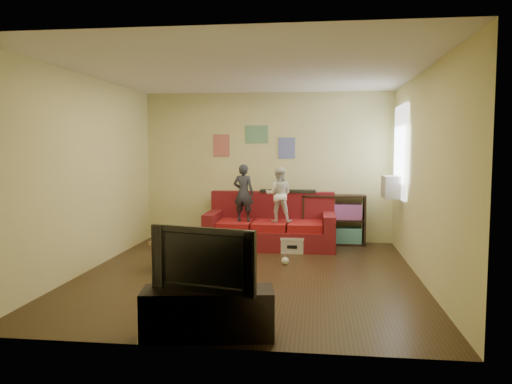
# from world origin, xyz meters

# --- Properties ---
(room_shell) EXTENTS (4.52, 5.02, 2.72)m
(room_shell) POSITION_xyz_m (0.00, 0.00, 1.35)
(room_shell) COLOR #382716
(room_shell) RESTS_ON ground
(sofa) EXTENTS (2.19, 1.01, 0.96)m
(sofa) POSITION_xyz_m (0.12, 1.93, 0.32)
(sofa) COLOR maroon
(sofa) RESTS_ON ground
(child_a) EXTENTS (0.39, 0.29, 0.97)m
(child_a) POSITION_xyz_m (-0.33, 1.76, 0.95)
(child_a) COLOR #2B2F3C
(child_a) RESTS_ON sofa
(child_b) EXTENTS (0.46, 0.36, 0.93)m
(child_b) POSITION_xyz_m (0.27, 1.76, 0.92)
(child_b) COLOR white
(child_b) RESTS_ON sofa
(coffee_table) EXTENTS (0.99, 0.54, 0.45)m
(coffee_table) POSITION_xyz_m (-0.84, 0.11, 0.38)
(coffee_table) COLOR tan
(coffee_table) RESTS_ON ground
(remote) EXTENTS (0.19, 0.06, 0.02)m
(remote) POSITION_xyz_m (-1.09, -0.01, 0.46)
(remote) COLOR black
(remote) RESTS_ON coffee_table
(game_controller) EXTENTS (0.13, 0.09, 0.03)m
(game_controller) POSITION_xyz_m (-0.64, 0.16, 0.46)
(game_controller) COLOR white
(game_controller) RESTS_ON coffee_table
(bookshelf) EXTENTS (1.10, 0.33, 0.88)m
(bookshelf) POSITION_xyz_m (1.20, 2.30, 0.39)
(bookshelf) COLOR black
(bookshelf) RESTS_ON ground
(window) EXTENTS (0.04, 1.08, 1.48)m
(window) POSITION_xyz_m (2.22, 1.65, 1.64)
(window) COLOR white
(window) RESTS_ON room_shell
(ac_unit) EXTENTS (0.28, 0.55, 0.35)m
(ac_unit) POSITION_xyz_m (2.10, 1.65, 1.08)
(ac_unit) COLOR #B7B2A3
(ac_unit) RESTS_ON window
(artwork_left) EXTENTS (0.30, 0.01, 0.40)m
(artwork_left) POSITION_xyz_m (-0.85, 2.48, 1.75)
(artwork_left) COLOR #D87266
(artwork_left) RESTS_ON room_shell
(artwork_center) EXTENTS (0.42, 0.01, 0.32)m
(artwork_center) POSITION_xyz_m (-0.20, 2.48, 1.95)
(artwork_center) COLOR #72B27F
(artwork_center) RESTS_ON room_shell
(artwork_right) EXTENTS (0.30, 0.01, 0.38)m
(artwork_right) POSITION_xyz_m (0.35, 2.48, 1.70)
(artwork_right) COLOR #727FCC
(artwork_right) RESTS_ON room_shell
(file_box) EXTENTS (0.38, 0.29, 0.26)m
(file_box) POSITION_xyz_m (0.51, 1.50, 0.13)
(file_box) COLOR silver
(file_box) RESTS_ON ground
(tv_stand) EXTENTS (1.23, 0.57, 0.44)m
(tv_stand) POSITION_xyz_m (-0.06, -2.25, 0.22)
(tv_stand) COLOR black
(tv_stand) RESTS_ON ground
(television) EXTENTS (1.01, 0.37, 0.58)m
(television) POSITION_xyz_m (-0.06, -2.25, 0.73)
(television) COLOR black
(television) RESTS_ON tv_stand
(tissue) EXTENTS (0.13, 0.13, 0.11)m
(tissue) POSITION_xyz_m (0.45, 0.63, 0.06)
(tissue) COLOR beige
(tissue) RESTS_ON ground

